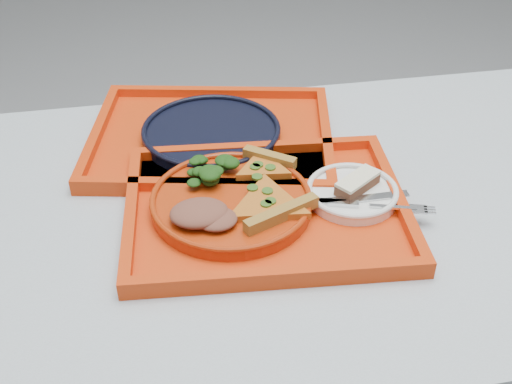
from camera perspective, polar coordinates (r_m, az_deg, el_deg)
table at (r=1.15m, az=9.12°, el=-3.14°), size 1.60×0.80×0.75m
tray_main at (r=1.04m, az=0.88°, el=-1.67°), size 0.48×0.39×0.01m
tray_far at (r=1.23m, az=-3.96°, el=4.63°), size 0.51×0.44×0.01m
dinner_plate at (r=1.04m, az=-2.21°, el=-1.02°), size 0.26×0.26×0.02m
side_plate at (r=1.07m, az=8.52°, el=-0.22°), size 0.15×0.15×0.01m
navy_plate at (r=1.22m, az=-3.99°, el=5.19°), size 0.26×0.26×0.02m
pizza_slice_a at (r=1.01m, az=1.06°, el=-0.84°), size 0.18×0.19×0.02m
pizza_slice_b at (r=1.09m, az=0.60°, el=2.32°), size 0.14×0.14×0.02m
salad_heap at (r=1.07m, az=-4.14°, el=2.24°), size 0.08×0.07×0.04m
meat_portion at (r=0.98m, az=-5.08°, el=-1.87°), size 0.09×0.07×0.03m
dessert_bar at (r=1.07m, az=9.01°, el=0.79°), size 0.09×0.07×0.02m
knife at (r=1.04m, az=8.68°, el=-0.59°), size 0.19×0.02×0.01m
fork at (r=1.03m, az=9.94°, el=-1.15°), size 0.18×0.08×0.01m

